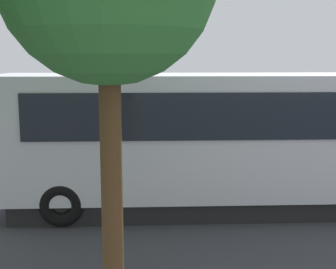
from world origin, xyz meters
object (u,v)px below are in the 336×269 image
object	(u,v)px
parked_motorcycle_silver	(266,170)
stunt_motorcycle	(82,137)
spectator_centre	(198,148)
spectator_far_left	(272,146)
spectator_left	(236,145)
tour_bus	(227,142)
spectator_right	(163,145)

from	to	relation	value
parked_motorcycle_silver	stunt_motorcycle	size ratio (longest dim) A/B	1.03
spectator_centre	stunt_motorcycle	size ratio (longest dim) A/B	0.84
spectator_far_left	spectator_centre	size ratio (longest dim) A/B	1.03
spectator_centre	parked_motorcycle_silver	bearing A→B (deg)	154.97
stunt_motorcycle	spectator_left	bearing A→B (deg)	142.23
spectator_left	spectator_far_left	bearing A→B (deg)	156.76
stunt_motorcycle	tour_bus	bearing A→B (deg)	121.39
tour_bus	stunt_motorcycle	xyz separation A→B (m)	(4.23, -6.93, -1.03)
tour_bus	spectator_left	xyz separation A→B (m)	(-0.88, -2.98, -0.65)
spectator_far_left	stunt_motorcycle	distance (m)	7.52
spectator_far_left	spectator_centre	xyz separation A→B (m)	(2.22, -0.08, -0.04)
tour_bus	parked_motorcycle_silver	xyz separation A→B (m)	(-1.49, -1.77, -1.16)
spectator_far_left	stunt_motorcycle	bearing A→B (deg)	-35.70
spectator_right	stunt_motorcycle	size ratio (longest dim) A/B	0.89
spectator_left	spectator_right	xyz separation A→B (m)	(2.26, 0.16, 0.06)
spectator_far_left	spectator_right	distance (m)	3.26
spectator_centre	stunt_motorcycle	bearing A→B (deg)	-47.96
spectator_left	stunt_motorcycle	size ratio (longest dim) A/B	0.84
spectator_right	parked_motorcycle_silver	world-z (taller)	spectator_right
spectator_right	parked_motorcycle_silver	distance (m)	3.10
parked_motorcycle_silver	stunt_motorcycle	world-z (taller)	stunt_motorcycle
spectator_centre	parked_motorcycle_silver	distance (m)	2.09
spectator_centre	parked_motorcycle_silver	world-z (taller)	spectator_centre
stunt_motorcycle	parked_motorcycle_silver	bearing A→B (deg)	137.92
spectator_far_left	spectator_left	xyz separation A→B (m)	(0.99, -0.43, -0.03)
parked_motorcycle_silver	spectator_left	bearing A→B (deg)	-63.15
tour_bus	spectator_far_left	bearing A→B (deg)	-126.22
spectator_right	stunt_motorcycle	world-z (taller)	spectator_right
spectator_right	spectator_centre	bearing A→B (deg)	169.61
spectator_centre	parked_motorcycle_silver	xyz separation A→B (m)	(-1.84, 0.86, -0.51)
spectator_left	parked_motorcycle_silver	distance (m)	1.44
spectator_right	parked_motorcycle_silver	xyz separation A→B (m)	(-2.87, 1.05, -0.57)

